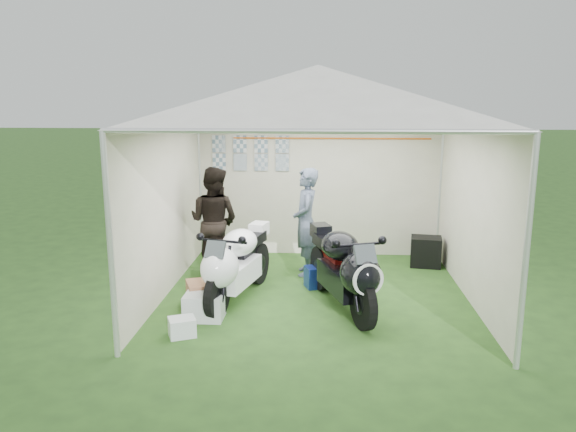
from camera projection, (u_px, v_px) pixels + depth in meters
The scene contains 11 objects.
ground at pixel (316, 294), 7.58m from camera, with size 80.00×80.00×0.00m, color #26471B.
canopy_tent at pixel (318, 100), 7.08m from camera, with size 5.66×5.66×3.00m.
motorcycle_white at pixel (236, 262), 7.18m from camera, with size 0.74×1.92×0.96m.
motorcycle_black at pixel (344, 267), 6.89m from camera, with size 0.94×1.96×1.00m.
paddock_stand at pixel (320, 277), 7.84m from camera, with size 0.40×0.25×0.30m, color blue.
person_dark_jacket at pixel (214, 221), 8.30m from camera, with size 0.78×0.61×1.61m, color black.
person_blue_jacket at pixel (306, 222), 8.28m from camera, with size 0.58×0.38×1.60m, color slate.
equipment_box at pixel (426, 252), 8.79m from camera, with size 0.47×0.37×0.47m, color black.
crate_0 at pixel (204, 306), 6.71m from camera, with size 0.46×0.36×0.31m, color silver.
crate_1 at pixel (203, 295), 7.04m from camera, with size 0.39×0.39×0.35m, color #8E6042.
crate_2 at pixel (182, 327), 6.23m from camera, with size 0.29×0.24×0.21m, color white.
Camera 1 is at (0.10, -7.21, 2.61)m, focal length 35.00 mm.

